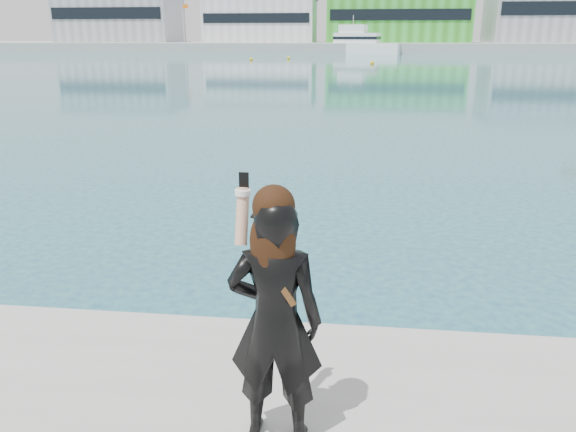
# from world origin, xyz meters

# --- Properties ---
(far_quay) EXTENTS (320.00, 40.00, 2.00)m
(far_quay) POSITION_xyz_m (0.00, 130.00, 1.00)
(far_quay) COLOR #9E9E99
(far_quay) RESTS_ON ground
(warehouse_grey_left) EXTENTS (26.52, 16.36, 11.50)m
(warehouse_grey_left) POSITION_xyz_m (-55.00, 127.98, 7.76)
(warehouse_grey_left) COLOR gray
(warehouse_grey_left) RESTS_ON far_quay
(warehouse_white) EXTENTS (24.48, 15.35, 9.50)m
(warehouse_white) POSITION_xyz_m (-22.00, 127.98, 6.76)
(warehouse_white) COLOR silver
(warehouse_white) RESTS_ON far_quay
(warehouse_green) EXTENTS (30.60, 16.36, 10.50)m
(warehouse_green) POSITION_xyz_m (8.00, 127.98, 7.26)
(warehouse_green) COLOR green
(warehouse_green) RESTS_ON far_quay
(warehouse_grey_right) EXTENTS (25.50, 15.35, 12.50)m
(warehouse_grey_right) POSITION_xyz_m (40.00, 127.98, 8.26)
(warehouse_grey_right) COLOR gray
(warehouse_grey_right) RESTS_ON far_quay
(flagpole_left) EXTENTS (1.28, 0.16, 8.00)m
(flagpole_left) POSITION_xyz_m (-37.91, 121.00, 6.54)
(flagpole_left) COLOR silver
(flagpole_left) RESTS_ON far_quay
(flagpole_right) EXTENTS (1.28, 0.16, 8.00)m
(flagpole_right) POSITION_xyz_m (22.09, 121.00, 6.54)
(flagpole_right) COLOR silver
(flagpole_right) RESTS_ON far_quay
(motor_yacht) EXTENTS (15.91, 8.09, 7.15)m
(motor_yacht) POSITION_xyz_m (-0.09, 111.55, 2.01)
(motor_yacht) COLOR white
(motor_yacht) RESTS_ON ground
(buoy_near) EXTENTS (0.50, 0.50, 0.50)m
(buoy_near) POSITION_xyz_m (1.61, 69.57, 0.00)
(buoy_near) COLOR yellow
(buoy_near) RESTS_ON ground
(buoy_far) EXTENTS (0.50, 0.50, 0.50)m
(buoy_far) POSITION_xyz_m (-10.57, 83.37, 0.00)
(buoy_far) COLOR yellow
(buoy_far) RESTS_ON ground
(buoy_extra) EXTENTS (0.50, 0.50, 0.50)m
(buoy_extra) POSITION_xyz_m (-15.44, 78.72, 0.00)
(buoy_extra) COLOR yellow
(buoy_extra) RESTS_ON ground
(woman) EXTENTS (0.62, 0.41, 1.80)m
(woman) POSITION_xyz_m (-0.69, -0.58, 1.71)
(woman) COLOR black
(woman) RESTS_ON near_quay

